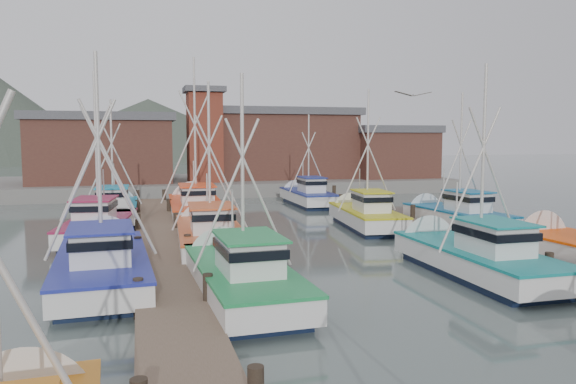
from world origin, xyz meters
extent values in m
plane|color=#475551|center=(0.00, 0.00, 0.00)|extent=(260.00, 260.00, 0.00)
cube|color=brown|center=(-7.00, 4.00, 0.20)|extent=(2.20, 46.00, 0.40)
cylinder|color=black|center=(-8.00, -2.00, 0.45)|extent=(0.30, 0.30, 1.50)
cylinder|color=black|center=(-8.00, 5.00, 0.45)|extent=(0.30, 0.30, 1.50)
cylinder|color=black|center=(-8.00, 12.00, 0.45)|extent=(0.30, 0.30, 1.50)
cylinder|color=black|center=(-8.00, 19.00, 0.45)|extent=(0.30, 0.30, 1.50)
cylinder|color=black|center=(-8.00, 26.00, 0.45)|extent=(0.30, 0.30, 1.50)
cylinder|color=black|center=(-6.00, -2.00, 0.45)|extent=(0.30, 0.30, 1.50)
cylinder|color=black|center=(-6.00, 5.00, 0.45)|extent=(0.30, 0.30, 1.50)
cylinder|color=black|center=(-6.00, 12.00, 0.45)|extent=(0.30, 0.30, 1.50)
cylinder|color=black|center=(-6.00, 19.00, 0.45)|extent=(0.30, 0.30, 1.50)
cylinder|color=black|center=(-6.00, 26.00, 0.45)|extent=(0.30, 0.30, 1.50)
cube|color=brown|center=(7.00, 4.00, 0.20)|extent=(2.20, 46.00, 0.40)
cylinder|color=black|center=(6.00, -2.00, 0.45)|extent=(0.30, 0.30, 1.50)
cylinder|color=black|center=(6.00, 5.00, 0.45)|extent=(0.30, 0.30, 1.50)
cylinder|color=black|center=(6.00, 12.00, 0.45)|extent=(0.30, 0.30, 1.50)
cylinder|color=black|center=(6.00, 19.00, 0.45)|extent=(0.30, 0.30, 1.50)
cylinder|color=black|center=(6.00, 26.00, 0.45)|extent=(0.30, 0.30, 1.50)
cylinder|color=black|center=(8.00, 5.00, 0.45)|extent=(0.30, 0.30, 1.50)
cylinder|color=black|center=(8.00, 12.00, 0.45)|extent=(0.30, 0.30, 1.50)
cylinder|color=black|center=(8.00, 19.00, 0.45)|extent=(0.30, 0.30, 1.50)
cylinder|color=black|center=(8.00, 26.00, 0.45)|extent=(0.30, 0.30, 1.50)
cube|color=slate|center=(0.00, 37.00, 0.60)|extent=(44.00, 16.00, 1.20)
cube|color=#553126|center=(-11.00, 35.00, 3.95)|extent=(12.00, 8.00, 5.50)
cube|color=#5D5D62|center=(-11.00, 35.00, 7.05)|extent=(12.72, 8.48, 0.70)
cube|color=#553126|center=(6.00, 37.00, 4.30)|extent=(14.00, 9.00, 6.20)
cube|color=#5D5D62|center=(6.00, 37.00, 7.75)|extent=(14.84, 9.54, 0.70)
cube|color=#553126|center=(17.00, 34.00, 3.45)|extent=(8.00, 6.00, 4.50)
cube|color=#5D5D62|center=(17.00, 34.00, 6.05)|extent=(8.48, 6.36, 0.70)
cube|color=maroon|center=(-2.00, 33.00, 5.20)|extent=(3.00, 3.00, 8.00)
cube|color=#5D5D62|center=(-2.00, 33.00, 9.45)|extent=(3.60, 3.60, 0.50)
cone|color=#485244|center=(-5.00, 130.00, 0.00)|extent=(140.00, 140.00, 30.00)
cone|color=#485244|center=(35.00, 120.00, 0.00)|extent=(90.00, 90.00, 24.00)
cylinder|color=beige|center=(-9.22, -11.70, 3.40)|extent=(2.16, 0.19, 4.70)
cube|color=#101C37|center=(-4.75, -0.81, 0.05)|extent=(2.64, 7.35, 0.70)
cube|color=white|center=(-4.75, -0.81, 0.70)|extent=(3.00, 8.35, 0.80)
cube|color=#1F924A|center=(-4.75, -0.81, 1.08)|extent=(3.09, 8.44, 0.10)
cone|color=white|center=(-4.91, 3.31, 0.55)|extent=(2.62, 1.20, 2.58)
cube|color=white|center=(-4.71, -1.80, 1.65)|extent=(1.76, 2.54, 1.10)
cube|color=black|center=(-4.71, -1.80, 1.88)|extent=(1.88, 2.79, 0.28)
cube|color=#1F924A|center=(-4.71, -1.80, 2.24)|extent=(1.99, 2.96, 0.07)
cylinder|color=beige|center=(-4.74, -0.97, 4.16)|extent=(0.12, 0.12, 6.11)
cylinder|color=beige|center=(-5.27, -0.99, 3.44)|extent=(2.19, 0.17, 4.78)
cylinder|color=beige|center=(-4.22, -0.95, 3.44)|extent=(2.19, 0.17, 4.78)
cylinder|color=beige|center=(-4.81, 0.68, 2.30)|extent=(0.07, 0.07, 2.30)
cube|color=#101C37|center=(4.29, -0.24, 0.05)|extent=(2.40, 7.34, 0.70)
cube|color=white|center=(4.29, -0.24, 0.70)|extent=(2.73, 8.34, 0.80)
cube|color=#138685|center=(4.29, -0.24, 1.08)|extent=(2.81, 8.43, 0.10)
cone|color=white|center=(4.28, 3.93, 0.55)|extent=(2.61, 1.10, 2.61)
cube|color=white|center=(4.29, -1.24, 1.65)|extent=(1.69, 2.50, 1.10)
cube|color=black|center=(4.29, -1.24, 1.88)|extent=(1.80, 2.75, 0.28)
cube|color=#138685|center=(4.29, -1.24, 2.24)|extent=(1.91, 2.92, 0.07)
cylinder|color=beige|center=(4.29, -0.40, 4.49)|extent=(0.12, 0.12, 6.77)
cylinder|color=beige|center=(3.76, -0.40, 3.69)|extent=(2.42, 0.09, 5.29)
cylinder|color=beige|center=(4.83, -0.40, 3.69)|extent=(2.42, 0.09, 5.29)
cylinder|color=beige|center=(4.29, 1.26, 2.30)|extent=(0.07, 0.07, 2.33)
cube|color=#101C37|center=(-9.23, 2.16, 0.05)|extent=(2.98, 8.14, 0.70)
cube|color=white|center=(-9.23, 2.16, 0.70)|extent=(3.39, 9.25, 0.80)
cube|color=#212A9B|center=(-9.23, 2.16, 1.08)|extent=(3.48, 9.35, 0.10)
cone|color=white|center=(-9.44, 6.72, 0.55)|extent=(2.89, 1.23, 2.85)
cube|color=white|center=(-9.18, 1.07, 1.65)|extent=(1.96, 2.82, 1.10)
cube|color=black|center=(-9.18, 1.07, 1.88)|extent=(2.10, 3.10, 0.28)
cube|color=#212A9B|center=(-9.18, 1.07, 2.24)|extent=(2.22, 3.29, 0.07)
cylinder|color=beige|center=(-9.22, 1.98, 4.62)|extent=(0.14, 0.14, 7.04)
cylinder|color=beige|center=(-9.85, 1.95, 3.79)|extent=(2.53, 0.22, 5.51)
cylinder|color=beige|center=(-8.59, 2.01, 3.79)|extent=(2.53, 0.22, 5.51)
cylinder|color=beige|center=(-9.30, 3.80, 2.30)|extent=(0.08, 0.08, 2.74)
cone|color=white|center=(9.45, 3.15, 0.55)|extent=(2.97, 1.32, 2.90)
cube|color=#101C37|center=(-4.79, 7.19, 0.05)|extent=(2.82, 7.65, 0.70)
cube|color=white|center=(-4.79, 7.19, 0.70)|extent=(3.20, 8.70, 0.80)
cube|color=#DA5928|center=(-4.79, 7.19, 1.08)|extent=(3.29, 8.79, 0.10)
cone|color=white|center=(-4.58, 11.47, 0.55)|extent=(2.73, 1.23, 2.68)
cube|color=white|center=(-4.84, 6.16, 1.65)|extent=(1.85, 2.65, 1.10)
cube|color=black|center=(-4.84, 6.16, 1.88)|extent=(1.98, 2.92, 0.28)
cube|color=#DA5928|center=(-4.84, 6.16, 2.24)|extent=(2.10, 3.09, 0.07)
cylinder|color=beige|center=(-4.80, 7.01, 4.42)|extent=(0.13, 0.13, 6.64)
cylinder|color=beige|center=(-5.35, 7.04, 3.64)|extent=(2.38, 0.21, 5.19)
cylinder|color=beige|center=(-4.25, 6.99, 3.64)|extent=(2.38, 0.21, 5.19)
cylinder|color=beige|center=(-4.72, 8.73, 2.30)|extent=(0.07, 0.07, 2.39)
cube|color=#101C37|center=(4.72, 11.37, 0.05)|extent=(2.86, 6.96, 0.70)
cube|color=white|center=(4.72, 11.37, 0.70)|extent=(3.25, 7.91, 0.80)
cube|color=gold|center=(4.72, 11.37, 1.08)|extent=(3.33, 8.00, 0.10)
cone|color=white|center=(5.09, 15.20, 0.55)|extent=(2.50, 1.33, 2.41)
cube|color=white|center=(4.63, 10.45, 1.65)|extent=(1.77, 2.45, 1.10)
cube|color=black|center=(4.63, 10.45, 1.88)|extent=(1.90, 2.69, 0.28)
cube|color=gold|center=(4.63, 10.45, 2.24)|extent=(2.01, 2.85, 0.07)
cylinder|color=beige|center=(4.70, 11.22, 4.51)|extent=(0.12, 0.12, 6.83)
cylinder|color=beige|center=(4.21, 11.26, 3.71)|extent=(2.43, 0.32, 5.33)
cylinder|color=beige|center=(5.19, 11.17, 3.71)|extent=(2.43, 0.32, 5.33)
cylinder|color=beige|center=(4.85, 12.75, 2.30)|extent=(0.07, 0.07, 2.15)
cube|color=#101C37|center=(-9.90, 11.45, 0.05)|extent=(3.26, 7.56, 0.70)
cube|color=white|center=(-9.90, 11.45, 0.70)|extent=(3.70, 8.59, 0.80)
cube|color=maroon|center=(-9.90, 11.45, 1.08)|extent=(3.79, 8.68, 0.10)
cone|color=white|center=(-9.39, 15.58, 0.55)|extent=(2.71, 1.41, 2.60)
cube|color=white|center=(-10.02, 10.46, 1.65)|extent=(1.97, 2.68, 1.10)
cube|color=black|center=(-10.02, 10.46, 1.88)|extent=(2.11, 2.94, 0.28)
cube|color=maroon|center=(-10.02, 10.46, 2.24)|extent=(2.23, 3.12, 0.07)
cylinder|color=beige|center=(-9.92, 11.29, 4.80)|extent=(0.14, 0.14, 7.39)
cylinder|color=beige|center=(-10.49, 11.36, 3.93)|extent=(2.63, 0.42, 5.78)
cylinder|color=beige|center=(-9.35, 11.22, 3.93)|extent=(2.63, 0.42, 5.78)
cylinder|color=beige|center=(-9.72, 12.94, 2.30)|extent=(0.08, 0.08, 2.50)
cube|color=#101C37|center=(9.76, 9.96, 0.05)|extent=(2.76, 6.82, 0.70)
cube|color=white|center=(9.76, 9.96, 0.70)|extent=(3.14, 7.75, 0.80)
cube|color=#0E5D8B|center=(9.76, 9.96, 1.08)|extent=(3.22, 7.84, 0.10)
cone|color=white|center=(9.43, 13.73, 0.55)|extent=(2.48, 1.30, 2.39)
cube|color=white|center=(9.84, 9.06, 1.65)|extent=(1.74, 2.40, 1.10)
cube|color=black|center=(9.84, 9.06, 1.88)|extent=(1.86, 2.63, 0.28)
cube|color=#0E5D8B|center=(9.84, 9.06, 2.24)|extent=(1.97, 2.79, 0.07)
cylinder|color=beige|center=(9.77, 9.81, 4.42)|extent=(0.12, 0.12, 6.64)
cylinder|color=beige|center=(9.27, 9.77, 3.64)|extent=(2.37, 0.29, 5.19)
cylinder|color=beige|center=(10.28, 9.86, 3.64)|extent=(2.37, 0.29, 5.19)
cylinder|color=beige|center=(9.64, 11.32, 2.30)|extent=(0.07, 0.07, 2.21)
cube|color=#101C37|center=(-4.34, 18.19, 0.05)|extent=(3.04, 8.61, 0.70)
cube|color=white|center=(-4.34, 18.19, 0.70)|extent=(3.46, 9.79, 0.80)
cube|color=#F04418|center=(-4.34, 18.19, 1.08)|extent=(3.56, 9.89, 0.10)
cone|color=white|center=(-4.18, 23.03, 0.55)|extent=(3.06, 1.19, 3.03)
cube|color=white|center=(-4.37, 17.03, 1.65)|extent=(2.05, 2.97, 1.10)
cube|color=black|center=(-4.37, 17.03, 1.88)|extent=(2.18, 3.26, 0.28)
cube|color=#F04418|center=(-4.37, 17.03, 2.24)|extent=(2.31, 3.46, 0.07)
cylinder|color=beige|center=(-4.34, 18.00, 5.69)|extent=(0.14, 0.14, 9.19)
cylinder|color=beige|center=(-4.96, 18.02, 4.61)|extent=(3.27, 0.20, 7.18)
cylinder|color=beige|center=(-3.72, 17.98, 4.61)|extent=(3.27, 0.20, 7.18)
cylinder|color=beige|center=(-4.28, 19.93, 2.30)|extent=(0.08, 0.08, 2.70)
cube|color=#101C37|center=(4.71, 22.82, 0.05)|extent=(2.20, 6.74, 0.70)
cube|color=white|center=(4.71, 22.82, 0.70)|extent=(2.50, 7.66, 0.80)
cube|color=navy|center=(4.71, 22.82, 1.08)|extent=(2.58, 7.74, 0.10)
cone|color=white|center=(4.71, 26.65, 0.55)|extent=(2.40, 1.10, 2.39)
cube|color=white|center=(4.71, 21.90, 1.65)|extent=(1.55, 2.30, 1.10)
cube|color=black|center=(4.71, 21.90, 1.88)|extent=(1.65, 2.53, 0.28)
cube|color=navy|center=(4.71, 21.90, 2.24)|extent=(1.75, 2.68, 0.07)
cylinder|color=beige|center=(4.71, 22.67, 4.04)|extent=(0.11, 0.11, 5.87)
cylinder|color=beige|center=(4.22, 22.67, 3.35)|extent=(2.10, 0.08, 4.59)
cylinder|color=beige|center=(5.20, 22.67, 3.35)|extent=(2.10, 0.08, 4.59)
cylinder|color=beige|center=(4.71, 24.20, 2.30)|extent=(0.06, 0.06, 2.14)
cube|color=#101C37|center=(-9.45, 17.99, 0.05)|extent=(2.48, 7.39, 0.70)
cube|color=white|center=(-9.45, 17.99, 0.70)|extent=(2.82, 8.40, 0.80)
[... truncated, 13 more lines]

